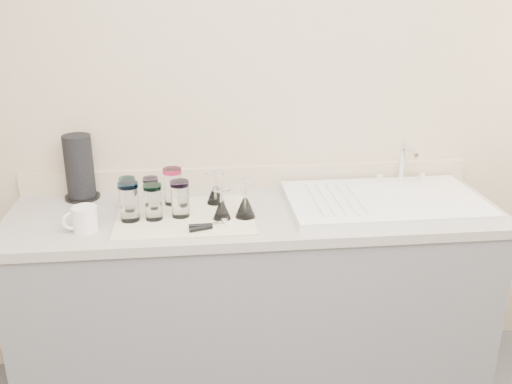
{
  "coord_description": "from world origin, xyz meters",
  "views": [
    {
      "loc": [
        -0.24,
        -1.0,
        1.81
      ],
      "look_at": [
        -0.01,
        1.15,
        1.0
      ],
      "focal_mm": 40.0,
      "sensor_mm": 36.0,
      "label": 1
    }
  ],
  "objects": [
    {
      "name": "tumbler_cyan",
      "position": [
        -0.44,
        1.27,
        0.97
      ],
      "size": [
        0.06,
        0.06,
        0.13
      ],
      "color": "white",
      "rests_on": "dish_towel"
    },
    {
      "name": "paper_towel_roll",
      "position": [
        -0.75,
        1.42,
        1.04
      ],
      "size": [
        0.15,
        0.15,
        0.29
      ],
      "color": "black",
      "rests_on": "counter_unit"
    },
    {
      "name": "room_envelope",
      "position": [
        0.0,
        0.0,
        1.56
      ],
      "size": [
        3.54,
        3.5,
        2.52
      ],
      "color": "#535358",
      "rests_on": "ground"
    },
    {
      "name": "sink_unit",
      "position": [
        0.55,
        1.2,
        0.92
      ],
      "size": [
        0.82,
        0.5,
        0.22
      ],
      "color": "white",
      "rests_on": "counter_unit"
    },
    {
      "name": "tumbler_purple",
      "position": [
        -0.35,
        1.29,
        0.99
      ],
      "size": [
        0.08,
        0.08,
        0.16
      ],
      "color": "white",
      "rests_on": "dish_towel"
    },
    {
      "name": "goblet_front_right",
      "position": [
        -0.05,
        1.12,
        0.96
      ],
      "size": [
        0.08,
        0.08,
        0.15
      ],
      "color": "white",
      "rests_on": "dish_towel"
    },
    {
      "name": "counter_unit",
      "position": [
        0.0,
        1.2,
        0.45
      ],
      "size": [
        2.06,
        0.62,
        0.9
      ],
      "color": "slate",
      "rests_on": "ground"
    },
    {
      "name": "can_opener",
      "position": [
        -0.21,
        1.02,
        0.92
      ],
      "size": [
        0.15,
        0.07,
        0.02
      ],
      "color": "silver",
      "rests_on": "dish_towel"
    },
    {
      "name": "goblet_front_left",
      "position": [
        -0.15,
        1.11,
        0.95
      ],
      "size": [
        0.07,
        0.07,
        0.13
      ],
      "color": "white",
      "rests_on": "dish_towel"
    },
    {
      "name": "tumbler_teal",
      "position": [
        -0.53,
        1.26,
        0.98
      ],
      "size": [
        0.07,
        0.07,
        0.13
      ],
      "color": "white",
      "rests_on": "dish_towel"
    },
    {
      "name": "tumbler_blue",
      "position": [
        -0.42,
        1.13,
        0.98
      ],
      "size": [
        0.07,
        0.07,
        0.15
      ],
      "color": "white",
      "rests_on": "dish_towel"
    },
    {
      "name": "tumbler_lavender",
      "position": [
        -0.31,
        1.15,
        0.98
      ],
      "size": [
        0.08,
        0.08,
        0.15
      ],
      "color": "white",
      "rests_on": "dish_towel"
    },
    {
      "name": "tumbler_magenta",
      "position": [
        -0.51,
        1.13,
        0.99
      ],
      "size": [
        0.08,
        0.08,
        0.16
      ],
      "color": "white",
      "rests_on": "dish_towel"
    },
    {
      "name": "dish_towel",
      "position": [
        -0.3,
        1.16,
        0.9
      ],
      "size": [
        0.55,
        0.42,
        0.01
      ],
      "primitive_type": "cube",
      "color": "white",
      "rests_on": "counter_unit"
    },
    {
      "name": "goblet_back_left",
      "position": [
        -0.17,
        1.28,
        0.96
      ],
      "size": [
        0.08,
        0.08,
        0.14
      ],
      "color": "white",
      "rests_on": "dish_towel"
    },
    {
      "name": "white_mug",
      "position": [
        -0.68,
        1.06,
        0.95
      ],
      "size": [
        0.14,
        0.12,
        0.1
      ],
      "color": "white",
      "rests_on": "counter_unit"
    }
  ]
}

